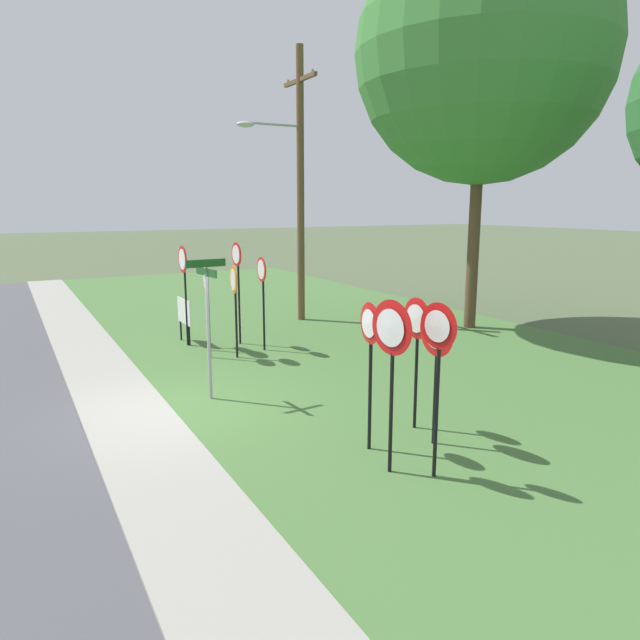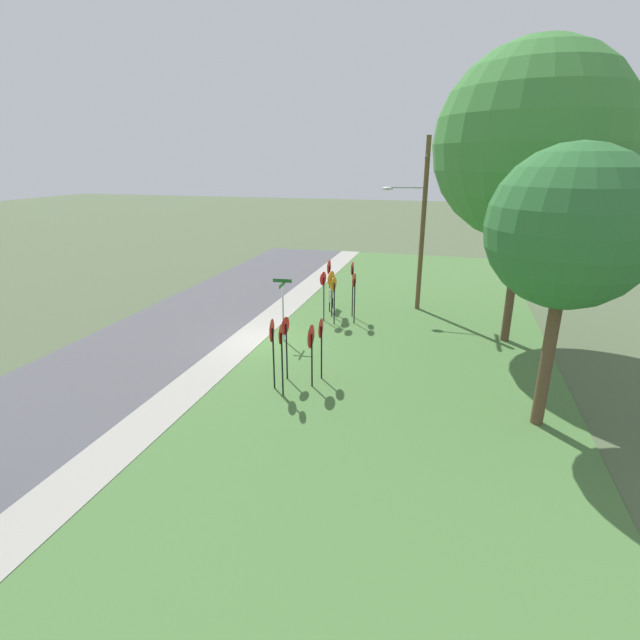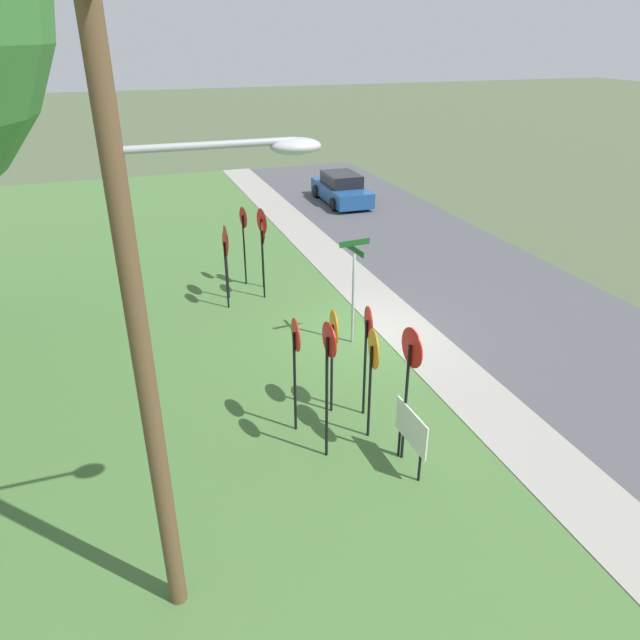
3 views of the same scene
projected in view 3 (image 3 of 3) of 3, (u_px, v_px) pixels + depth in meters
name	position (u px, v px, depth m)	size (l,w,h in m)	color
ground_plane	(376.00, 333.00, 16.01)	(160.00, 160.00, 0.00)	#4C5B3D
road_asphalt	(525.00, 308.00, 17.43)	(44.00, 6.40, 0.01)	#4C4C51
sidewalk_strip	(403.00, 327.00, 16.23)	(44.00, 1.60, 0.06)	#99968C
grass_median	(149.00, 370.00, 14.21)	(44.00, 12.00, 0.04)	#477038
stop_sign_near_left	(296.00, 352.00, 11.29)	(0.65, 0.10, 2.49)	black
stop_sign_near_right	(410.00, 367.00, 10.39)	(0.73, 0.09, 2.74)	black
stop_sign_far_left	(373.00, 361.00, 11.12)	(0.77, 0.16, 2.36)	black
stop_sign_far_center	(328.00, 364.00, 10.44)	(0.65, 0.09, 2.82)	black
stop_sign_far_right	(333.00, 340.00, 11.91)	(0.70, 0.13, 2.35)	black
stop_sign_center_tall	(367.00, 339.00, 11.79)	(0.65, 0.14, 2.48)	black
yield_sign_near_left	(262.00, 229.00, 17.98)	(0.78, 0.15, 2.54)	black
yield_sign_near_right	(263.00, 243.00, 17.30)	(0.65, 0.12, 2.37)	black
yield_sign_far_left	(226.00, 245.00, 17.29)	(0.82, 0.10, 2.29)	black
yield_sign_far_right	(244.00, 228.00, 18.21)	(0.65, 0.13, 2.53)	black
yield_sign_center	(226.00, 252.00, 16.65)	(0.71, 0.10, 2.30)	black
street_name_post	(354.00, 283.00, 14.72)	(0.96, 0.81, 2.79)	#9EA0A8
utility_pole	(148.00, 297.00, 6.43)	(2.10, 2.27, 8.71)	brown
notice_board	(411.00, 431.00, 10.63)	(1.10, 0.07, 1.25)	black
parked_sedan_distant	(341.00, 189.00, 28.02)	(4.28, 1.96, 1.39)	#1E4C8C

